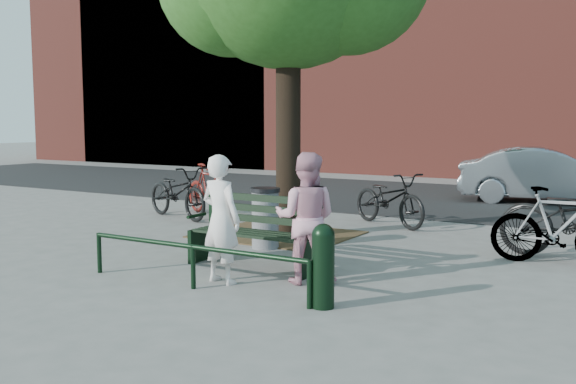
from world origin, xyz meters
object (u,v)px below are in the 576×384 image
Objects in this scene: person_left at (221,219)px; litter_bin at (265,218)px; parked_car at (545,175)px; person_right at (306,218)px; bollard at (323,263)px; park_bench at (256,230)px; bicycle_c at (389,199)px.

person_left is 2.11m from litter_bin.
person_left is at bearing 155.31° from parked_car.
bollard is (0.65, -0.79, -0.30)m from person_right.
park_bench is 0.94× the size of bicycle_c.
person_right reaches higher than park_bench.
bicycle_c is (0.79, 2.89, 0.03)m from litter_bin.
bollard is at bearing -46.21° from litter_bin.
parked_car is (0.45, 10.06, 0.18)m from bollard.
litter_bin is 0.23× the size of parked_car.
litter_bin is at bearing 147.95° from parked_car.
person_right reaches higher than bollard.
litter_bin is (-0.58, 1.10, -0.02)m from park_bench.
park_bench is 2.01× the size of bollard.
person_left reaches higher than litter_bin.
litter_bin is at bearing -167.22° from bicycle_c.
parked_car is (1.84, 4.90, 0.15)m from bicycle_c.
bollard is at bearing -36.36° from park_bench.
park_bench is 1.24m from litter_bin.
bollard is (1.60, -1.18, -0.02)m from park_bench.
litter_bin is (-1.53, 1.48, -0.31)m from person_right.
litter_bin is 3.00m from bicycle_c.
person_right reaches higher than litter_bin.
person_left is at bearing -71.08° from litter_bin.
bicycle_c is (0.21, 3.99, 0.01)m from park_bench.
bollard is 10.08m from parked_car.
parked_car is at bearing 71.35° from litter_bin.
park_bench and bicycle_c have the same top height.
person_left is 1.74× the size of bollard.
person_left is 0.98× the size of person_right.
park_bench is at bearing -154.94° from bicycle_c.
bollard is at bearing 176.28° from person_left.
person_left is 9.96m from parked_car.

